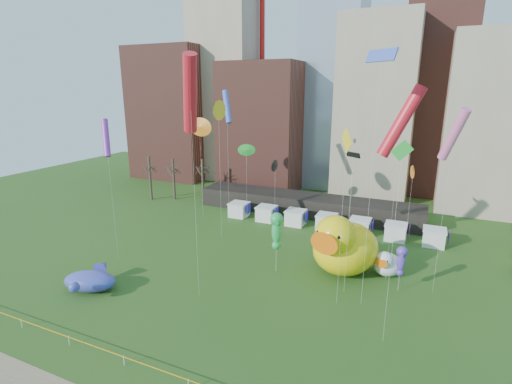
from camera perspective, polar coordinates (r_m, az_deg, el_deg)
The scene contains 25 objects.
skyline at distance 80.95m, azimuth 16.52°, elevation 14.93°, with size 101.00×23.00×68.00m.
pavilion at distance 66.56m, azimuth 7.53°, elevation -1.89°, with size 38.00×6.00×3.20m, color black.
vendor_tents at distance 59.99m, azimuth 10.43°, elevation -4.47°, with size 33.24×2.80×2.40m.
bare_trees at distance 76.09m, azimuth -11.95°, elevation 1.97°, with size 8.44×6.44×8.50m.
caution_tape at distance 31.26m, azimuth -10.01°, elevation -25.92°, with size 50.00×0.06×0.90m.
big_duck at distance 45.80m, azimuth 12.80°, elevation -7.75°, with size 9.25×10.79×7.65m.
small_duck at distance 47.52m, azimuth 18.83°, elevation -10.01°, with size 3.85×4.55×3.24m.
seahorse_green at distance 44.40m, azimuth 3.03°, elevation -5.35°, with size 1.94×2.19×7.38m.
seahorse_purple at distance 43.64m, azimuth 20.71°, elevation -9.23°, with size 1.16×1.46×5.17m.
whale_inflatable at distance 45.93m, azimuth -23.28°, elevation -11.87°, with size 6.30×7.16×2.49m.
kite_0 at distance 42.41m, azimuth 20.73°, elevation 9.71°, with size 4.61×2.40×21.50m.
kite_1 at distance 41.44m, azimuth 27.25°, elevation 7.54°, with size 2.70×2.93×19.40m.
kite_2 at distance 56.59m, azimuth 2.87°, elevation 3.87°, with size 0.22×1.67×10.80m.
kite_3 at distance 59.50m, azimuth -1.42°, elevation 6.20°, with size 1.75×0.90×12.65m.
kite_4 at distance 35.94m, azimuth 13.23°, elevation 6.80°, with size 1.34×1.92×17.67m.
kite_5 at distance 59.28m, azimuth -4.32°, elevation 12.47°, with size 2.61×2.72×20.75m.
kite_6 at distance 62.43m, azimuth -8.34°, elevation 9.49°, with size 3.01×0.81×16.48m.
kite_7 at distance 49.24m, azimuth -21.34°, elevation 7.47°, with size 2.38×2.42×17.56m.
kite_8 at distance 36.58m, azimuth -9.72°, elevation 14.06°, with size 3.65×4.17×24.17m.
kite_9 at distance 47.79m, azimuth 14.39°, elevation 7.07°, with size 0.42×1.66×15.23m.
kite_10 at distance 38.57m, azimuth 14.16°, elevation 4.99°, with size 1.56×1.14×15.08m.
kite_11 at distance 31.18m, azimuth 20.69°, elevation 4.35°, with size 1.65×0.18×17.38m.
kite_12 at distance 52.24m, azimuth -5.59°, elevation 11.94°, with size 0.56×2.65×19.47m.
kite_13 at distance 36.13m, azimuth 18.04°, elevation 18.45°, with size 2.94×2.70×24.27m.
kite_14 at distance 48.26m, azimuth 22.25°, elevation 2.71°, with size 0.56×1.51×12.37m.
Camera 1 is at (13.93, -19.04, 21.18)m, focal length 27.00 mm.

